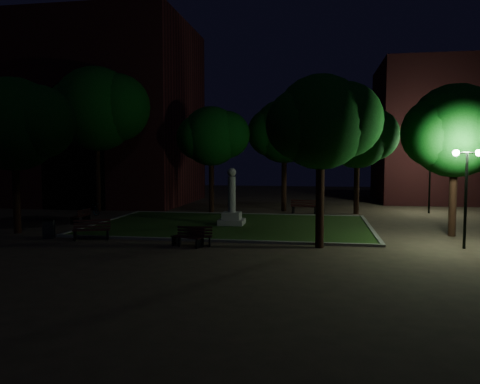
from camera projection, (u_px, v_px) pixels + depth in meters
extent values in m
plane|color=#443527|center=(225.00, 231.00, 24.46)|extent=(80.00, 80.00, 0.00)
cube|color=#214012|center=(232.00, 225.00, 26.42)|extent=(15.00, 10.00, 0.08)
cube|color=slate|center=(211.00, 240.00, 21.40)|extent=(15.40, 0.20, 0.12)
cube|color=slate|center=(246.00, 214.00, 31.43)|extent=(15.40, 0.20, 0.12)
cube|color=slate|center=(106.00, 222.00, 27.68)|extent=(0.20, 10.00, 0.12)
cube|color=slate|center=(370.00, 228.00, 25.15)|extent=(0.20, 10.00, 0.12)
cube|color=gray|center=(232.00, 222.00, 26.41)|extent=(1.40, 1.40, 0.30)
cube|color=gray|center=(232.00, 216.00, 26.38)|extent=(1.00, 1.00, 0.40)
cylinder|color=gray|center=(232.00, 194.00, 26.29)|extent=(0.44, 0.44, 2.00)
sphere|color=gray|center=(232.00, 172.00, 26.20)|extent=(0.50, 0.50, 0.50)
cube|color=#4A181A|center=(75.00, 115.00, 40.34)|extent=(20.00, 12.00, 15.00)
cube|color=black|center=(83.00, 162.00, 35.71)|extent=(5.00, 3.00, 7.00)
cylinder|color=black|center=(82.00, 116.00, 35.45)|extent=(5.00, 3.00, 5.00)
plane|color=red|center=(90.00, 162.00, 36.89)|extent=(6.30, 0.00, 6.30)
cube|color=#4A181A|center=(473.00, 133.00, 40.69)|extent=(16.00, 10.00, 12.00)
cylinder|color=black|center=(16.00, 193.00, 23.73)|extent=(0.36, 0.36, 4.12)
sphere|color=#0C5011|center=(14.00, 124.00, 23.47)|extent=(4.69, 4.69, 4.69)
sphere|color=#0C5011|center=(38.00, 122.00, 23.47)|extent=(3.75, 3.75, 3.75)
cylinder|color=black|center=(211.00, 183.00, 32.78)|extent=(0.36, 0.36, 4.11)
sphere|color=#0C5011|center=(211.00, 136.00, 32.54)|extent=(4.14, 4.14, 4.14)
sphere|color=#0C5011|center=(226.00, 135.00, 32.56)|extent=(3.31, 3.31, 3.31)
sphere|color=#0C5011|center=(199.00, 137.00, 32.39)|extent=(3.11, 3.11, 3.11)
cylinder|color=black|center=(284.00, 181.00, 33.54)|extent=(0.36, 0.36, 4.37)
sphere|color=#0C5011|center=(284.00, 131.00, 33.28)|extent=(4.54, 4.54, 4.54)
sphere|color=#0C5011|center=(301.00, 130.00, 33.29)|extent=(3.63, 3.63, 3.63)
sphere|color=#0C5011|center=(271.00, 133.00, 33.15)|extent=(3.41, 3.41, 3.41)
cylinder|color=black|center=(357.00, 185.00, 31.94)|extent=(0.36, 0.36, 3.99)
sphere|color=#0C5011|center=(357.00, 136.00, 31.70)|extent=(4.36, 4.36, 4.36)
sphere|color=#0C5011|center=(374.00, 135.00, 31.71)|extent=(3.48, 3.48, 3.48)
sphere|color=#0C5011|center=(345.00, 138.00, 31.55)|extent=(3.27, 3.27, 3.27)
cylinder|color=black|center=(453.00, 198.00, 22.85)|extent=(0.36, 0.36, 3.79)
sphere|color=#0C5011|center=(455.00, 131.00, 22.61)|extent=(4.53, 4.53, 4.53)
sphere|color=#0C5011|center=(479.00, 129.00, 22.61)|extent=(3.63, 3.63, 3.63)
sphere|color=#0C5011|center=(437.00, 133.00, 22.48)|extent=(3.40, 3.40, 3.40)
cylinder|color=black|center=(320.00, 200.00, 19.86)|extent=(0.36, 0.36, 4.13)
sphere|color=#0C5011|center=(321.00, 122.00, 19.62)|extent=(4.01, 4.01, 4.01)
sphere|color=#0C5011|center=(345.00, 120.00, 19.64)|extent=(3.20, 3.20, 3.20)
sphere|color=#0C5011|center=(301.00, 124.00, 19.47)|extent=(3.00, 3.00, 3.00)
cylinder|color=black|center=(98.00, 173.00, 33.40)|extent=(0.36, 0.36, 5.51)
sphere|color=#0C5011|center=(96.00, 109.00, 33.07)|extent=(5.95, 5.95, 5.95)
sphere|color=#0C5011|center=(117.00, 107.00, 33.01)|extent=(4.76, 4.76, 4.76)
sphere|color=#0C5011|center=(79.00, 110.00, 32.98)|extent=(4.46, 4.46, 4.46)
cylinder|color=black|center=(466.00, 201.00, 19.64)|extent=(0.12, 0.12, 4.05)
cylinder|color=black|center=(467.00, 153.00, 19.50)|extent=(0.90, 0.08, 0.08)
sphere|color=#D8FFD8|center=(456.00, 153.00, 19.57)|extent=(0.28, 0.28, 0.28)
sphere|color=#D8FFD8|center=(479.00, 153.00, 19.42)|extent=(0.28, 0.28, 0.28)
cylinder|color=black|center=(110.00, 180.00, 37.14)|extent=(0.12, 0.12, 4.19)
cylinder|color=black|center=(110.00, 153.00, 36.99)|extent=(0.90, 0.08, 0.08)
sphere|color=#D8FFD8|center=(104.00, 153.00, 37.06)|extent=(0.28, 0.28, 0.28)
sphere|color=#D8FFD8|center=(115.00, 153.00, 36.91)|extent=(0.28, 0.28, 0.28)
cylinder|color=black|center=(430.00, 183.00, 32.30)|extent=(0.12, 0.12, 4.16)
cylinder|color=black|center=(431.00, 153.00, 32.14)|extent=(0.90, 0.08, 0.08)
sphere|color=#D8FFD8|center=(424.00, 153.00, 32.22)|extent=(0.28, 0.28, 0.28)
sphere|color=#D8FFD8|center=(437.00, 153.00, 32.07)|extent=(0.28, 0.28, 0.28)
cube|color=black|center=(180.00, 241.00, 20.40)|extent=(0.13, 0.52, 0.41)
cube|color=black|center=(210.00, 241.00, 20.38)|extent=(0.13, 0.52, 0.41)
cube|color=black|center=(194.00, 237.00, 20.17)|extent=(1.50, 0.31, 0.04)
cube|color=black|center=(195.00, 237.00, 20.30)|extent=(1.50, 0.31, 0.04)
cube|color=black|center=(195.00, 236.00, 20.43)|extent=(1.50, 0.31, 0.04)
cube|color=black|center=(195.00, 236.00, 20.56)|extent=(1.50, 0.31, 0.04)
cube|color=black|center=(195.00, 233.00, 20.61)|extent=(1.49, 0.28, 0.09)
cube|color=black|center=(195.00, 230.00, 20.60)|extent=(1.49, 0.28, 0.09)
cube|color=black|center=(195.00, 227.00, 20.59)|extent=(1.49, 0.28, 0.09)
cube|color=black|center=(176.00, 240.00, 20.59)|extent=(0.24, 0.49, 0.41)
cube|color=black|center=(200.00, 243.00, 19.92)|extent=(0.24, 0.49, 0.41)
cube|color=black|center=(185.00, 238.00, 20.06)|extent=(1.40, 0.63, 0.04)
cube|color=black|center=(187.00, 237.00, 20.18)|extent=(1.40, 0.63, 0.04)
cube|color=black|center=(188.00, 237.00, 20.29)|extent=(1.40, 0.63, 0.04)
cube|color=black|center=(190.00, 236.00, 20.40)|extent=(1.40, 0.63, 0.04)
cube|color=black|center=(191.00, 234.00, 20.44)|extent=(1.39, 0.60, 0.09)
cube|color=black|center=(191.00, 231.00, 20.43)|extent=(1.39, 0.60, 0.09)
cube|color=black|center=(191.00, 228.00, 20.42)|extent=(1.39, 0.60, 0.09)
cube|color=black|center=(75.00, 235.00, 21.76)|extent=(0.26, 0.56, 0.46)
cube|color=black|center=(108.00, 234.00, 22.03)|extent=(0.26, 0.56, 0.46)
cube|color=black|center=(91.00, 231.00, 21.65)|extent=(1.61, 0.68, 0.04)
cube|color=black|center=(91.00, 230.00, 21.79)|extent=(1.61, 0.68, 0.04)
cube|color=black|center=(92.00, 230.00, 21.94)|extent=(1.61, 0.68, 0.04)
cube|color=black|center=(92.00, 229.00, 22.08)|extent=(1.61, 0.68, 0.04)
cube|color=black|center=(92.00, 227.00, 22.14)|extent=(1.60, 0.65, 0.10)
cube|color=black|center=(92.00, 224.00, 22.13)|extent=(1.60, 0.65, 0.10)
cube|color=black|center=(92.00, 221.00, 22.12)|extent=(1.60, 0.65, 0.10)
cube|color=black|center=(86.00, 218.00, 28.18)|extent=(0.52, 0.07, 0.41)
cube|color=black|center=(75.00, 221.00, 26.90)|extent=(0.52, 0.07, 0.41)
cube|color=black|center=(77.00, 216.00, 27.56)|extent=(0.11, 1.50, 0.04)
cube|color=black|center=(79.00, 216.00, 27.54)|extent=(0.11, 1.50, 0.04)
cube|color=black|center=(81.00, 216.00, 27.51)|extent=(0.11, 1.50, 0.04)
cube|color=black|center=(83.00, 216.00, 27.49)|extent=(0.11, 1.50, 0.04)
cube|color=black|center=(84.00, 214.00, 27.47)|extent=(0.08, 1.50, 0.09)
cube|color=black|center=(84.00, 212.00, 27.46)|extent=(0.08, 1.50, 0.09)
cube|color=black|center=(84.00, 210.00, 27.45)|extent=(0.08, 1.50, 0.09)
cube|color=black|center=(315.00, 210.00, 31.97)|extent=(0.17, 0.61, 0.49)
cube|color=black|center=(293.00, 210.00, 32.48)|extent=(0.17, 0.61, 0.49)
cube|color=black|center=(305.00, 206.00, 32.44)|extent=(1.76, 0.39, 0.04)
cube|color=black|center=(305.00, 206.00, 32.29)|extent=(1.76, 0.39, 0.04)
cube|color=black|center=(304.00, 206.00, 32.14)|extent=(1.76, 0.39, 0.04)
cube|color=black|center=(304.00, 207.00, 32.00)|extent=(1.76, 0.39, 0.04)
cube|color=black|center=(303.00, 205.00, 31.93)|extent=(1.75, 0.36, 0.11)
cube|color=black|center=(303.00, 203.00, 31.92)|extent=(1.75, 0.36, 0.11)
cube|color=black|center=(304.00, 201.00, 31.91)|extent=(1.75, 0.36, 0.11)
cube|color=black|center=(49.00, 229.00, 22.32)|extent=(0.61, 0.61, 0.86)
cube|color=black|center=(49.00, 220.00, 22.28)|extent=(0.68, 0.68, 0.06)
imported|color=black|center=(91.00, 209.00, 31.28)|extent=(1.58, 0.88, 0.79)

